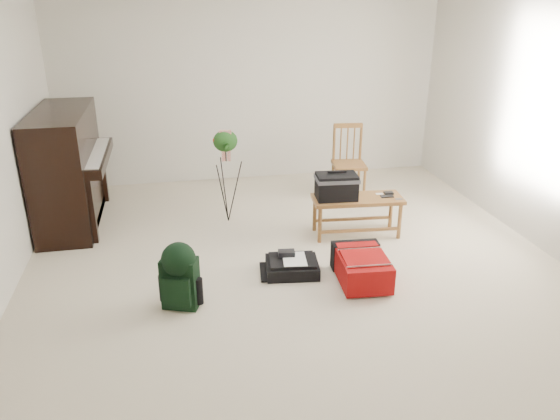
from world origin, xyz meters
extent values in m
cube|color=beige|center=(0.00, 0.00, 0.00)|extent=(5.00, 5.50, 0.01)
cube|color=silver|center=(0.00, 2.75, 1.25)|extent=(5.00, 0.04, 2.50)
cube|color=black|center=(-2.20, 1.60, 0.62)|extent=(0.55, 1.50, 1.25)
cube|color=black|center=(-1.90, 1.60, 0.73)|extent=(0.28, 1.30, 0.10)
cube|color=white|center=(-1.90, 1.60, 0.78)|extent=(0.22, 1.20, 0.02)
cube|color=black|center=(-2.15, 1.60, 0.05)|extent=(0.45, 1.30, 0.10)
cube|color=olive|center=(0.78, 0.65, 0.40)|extent=(0.96, 0.45, 0.04)
cylinder|color=olive|center=(0.36, 0.50, 0.19)|extent=(0.04, 0.04, 0.38)
cylinder|color=olive|center=(0.36, 0.80, 0.19)|extent=(0.04, 0.04, 0.38)
cylinder|color=olive|center=(1.20, 0.50, 0.19)|extent=(0.04, 0.04, 0.38)
cylinder|color=olive|center=(1.20, 0.80, 0.19)|extent=(0.04, 0.04, 0.38)
cube|color=olive|center=(1.04, 1.74, 0.42)|extent=(0.43, 0.43, 0.04)
cylinder|color=olive|center=(0.88, 1.57, 0.20)|extent=(0.03, 0.03, 0.40)
cylinder|color=olive|center=(0.88, 1.91, 0.20)|extent=(0.03, 0.03, 0.40)
cylinder|color=olive|center=(1.21, 1.57, 0.20)|extent=(0.03, 0.03, 0.40)
cylinder|color=olive|center=(1.21, 1.91, 0.20)|extent=(0.03, 0.03, 0.40)
cube|color=olive|center=(1.04, 1.91, 0.87)|extent=(0.35, 0.08, 0.06)
cylinder|color=olive|center=(0.88, 1.91, 0.65)|extent=(0.03, 0.03, 0.48)
cylinder|color=olive|center=(1.21, 1.91, 0.65)|extent=(0.03, 0.03, 0.48)
cube|color=#B51007|center=(0.51, -0.31, 0.14)|extent=(0.46, 0.65, 0.24)
cube|color=black|center=(0.51, -0.07, 0.14)|extent=(0.44, 0.17, 0.26)
cube|color=#B51007|center=(0.51, -0.35, 0.27)|extent=(0.40, 0.38, 0.02)
cube|color=silver|center=(0.51, -0.53, 0.27)|extent=(0.39, 0.04, 0.01)
cube|color=black|center=(-0.06, -0.04, 0.06)|extent=(0.52, 0.43, 0.11)
cube|color=black|center=(-0.06, -0.04, 0.13)|extent=(0.45, 0.37, 0.03)
cube|color=white|center=(-0.05, -0.06, 0.15)|extent=(0.24, 0.31, 0.01)
cube|color=black|center=(-0.11, 0.02, 0.18)|extent=(0.16, 0.11, 0.05)
cube|color=black|center=(-1.08, -0.41, 0.22)|extent=(0.33, 0.26, 0.43)
cube|color=black|center=(-1.08, -0.51, 0.19)|extent=(0.23, 0.13, 0.25)
sphere|color=black|center=(-1.08, -0.41, 0.43)|extent=(0.28, 0.28, 0.28)
cube|color=black|center=(-1.15, -0.31, 0.21)|extent=(0.05, 0.04, 0.38)
cube|color=black|center=(-1.01, -0.31, 0.21)|extent=(0.05, 0.04, 0.38)
cylinder|color=black|center=(-0.51, 1.28, 0.84)|extent=(0.01, 0.01, 0.28)
ellipsoid|color=#1E4C17|center=(-0.51, 1.28, 0.92)|extent=(0.26, 0.19, 0.24)
cube|color=red|center=(-0.51, 1.26, 1.01)|extent=(0.14, 0.07, 0.07)
camera|label=1|loc=(-1.05, -4.37, 2.45)|focal=35.00mm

